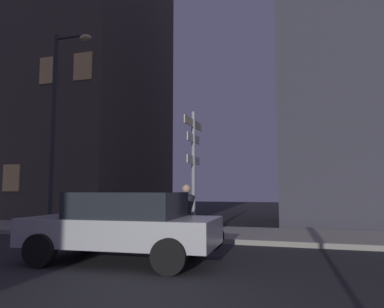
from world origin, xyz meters
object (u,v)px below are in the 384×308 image
(car_side_parked, at_px, (124,224))
(cyclist, at_px, (188,219))
(street_lamp, at_px, (58,113))
(signpost, at_px, (193,161))

(car_side_parked, xyz_separation_m, cyclist, (0.74, 2.01, -0.02))
(car_side_parked, bearing_deg, cyclist, 69.62)
(street_lamp, bearing_deg, signpost, -5.32)
(signpost, relative_size, cyclist, 2.02)
(car_side_parked, bearing_deg, street_lamp, 140.66)
(street_lamp, relative_size, cyclist, 3.85)
(car_side_parked, relative_size, cyclist, 2.27)
(cyclist, bearing_deg, signpost, 102.48)
(cyclist, bearing_deg, street_lamp, 160.70)
(signpost, xyz_separation_m, cyclist, (0.32, -1.46, -1.59))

